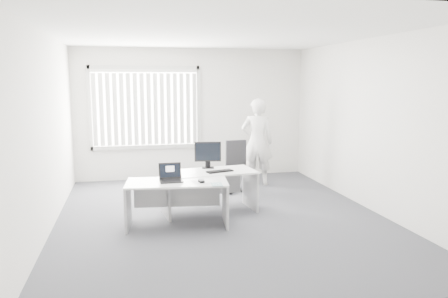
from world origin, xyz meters
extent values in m
plane|color=#4C4C53|center=(0.00, 0.00, 0.00)|extent=(6.00, 6.00, 0.00)
cube|color=silver|center=(0.00, 3.00, 1.40)|extent=(5.00, 0.02, 2.80)
cube|color=silver|center=(0.00, -3.00, 1.40)|extent=(5.00, 0.02, 2.80)
cube|color=silver|center=(-2.50, 0.00, 1.40)|extent=(0.02, 6.00, 2.80)
cube|color=silver|center=(2.50, 0.00, 1.40)|extent=(0.02, 6.00, 2.80)
cube|color=white|center=(0.00, 0.00, 2.80)|extent=(5.00, 6.00, 0.02)
cube|color=#B6B5B1|center=(-1.00, 2.96, 1.55)|extent=(2.32, 0.06, 1.76)
cube|color=white|center=(-0.72, -0.25, 0.65)|extent=(1.53, 0.85, 0.03)
cube|color=#9B9B9E|center=(-1.42, -0.17, 0.32)|extent=(0.11, 0.63, 0.64)
cube|color=#9B9B9E|center=(-0.01, -0.33, 0.32)|extent=(0.11, 0.63, 0.64)
cube|color=white|center=(-0.13, 0.32, 0.66)|extent=(1.55, 0.86, 0.03)
cube|color=#9B9B9E|center=(-0.84, 0.24, 0.32)|extent=(0.11, 0.64, 0.65)
cube|color=#9B9B9E|center=(0.59, 0.41, 0.32)|extent=(0.11, 0.64, 0.65)
cylinder|color=black|center=(0.66, 1.47, 0.04)|extent=(0.58, 0.58, 0.07)
cylinder|color=black|center=(0.66, 1.47, 0.21)|extent=(0.06, 0.06, 0.43)
cube|color=black|center=(0.66, 1.47, 0.43)|extent=(0.45, 0.45, 0.06)
cube|color=black|center=(0.65, 1.66, 0.72)|extent=(0.41, 0.08, 0.51)
imported|color=silver|center=(1.18, 2.00, 0.88)|extent=(0.74, 0.59, 1.77)
cube|color=silver|center=(-0.33, -0.32, 0.67)|extent=(0.35, 0.27, 0.00)
cube|color=white|center=(-0.19, -0.58, 0.67)|extent=(0.17, 0.22, 0.01)
cube|color=black|center=(0.03, 0.24, 0.68)|extent=(0.46, 0.26, 0.02)
camera|label=1|loc=(-1.40, -6.44, 2.11)|focal=35.00mm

